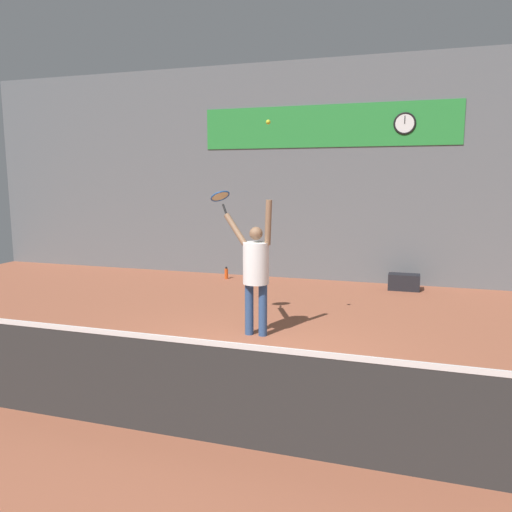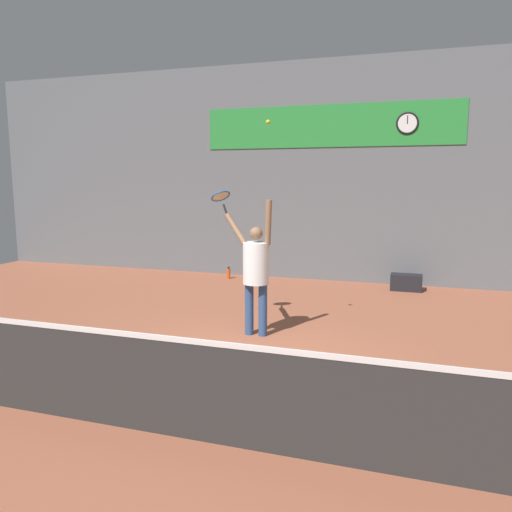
% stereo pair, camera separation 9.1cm
% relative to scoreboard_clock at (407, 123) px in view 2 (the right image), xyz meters
% --- Properties ---
extents(ground_plane, '(18.00, 18.00, 0.00)m').
position_rel_scoreboard_clock_xyz_m(ground_plane, '(-1.69, -5.95, -3.53)').
color(ground_plane, '#9E563D').
extents(back_wall, '(18.00, 0.10, 5.00)m').
position_rel_scoreboard_clock_xyz_m(back_wall, '(-1.69, 0.08, -1.03)').
color(back_wall, slate).
rests_on(back_wall, ground_plane).
extents(sponsor_banner, '(5.78, 0.02, 0.93)m').
position_rel_scoreboard_clock_xyz_m(sponsor_banner, '(-1.69, 0.02, -0.00)').
color(sponsor_banner, '#288C38').
extents(scoreboard_clock, '(0.47, 0.04, 0.47)m').
position_rel_scoreboard_clock_xyz_m(scoreboard_clock, '(0.00, 0.00, 0.00)').
color(scoreboard_clock, white).
extents(court_net, '(6.19, 0.07, 1.06)m').
position_rel_scoreboard_clock_xyz_m(court_net, '(-1.69, -7.58, -3.03)').
color(court_net, '#333333').
rests_on(court_net, ground_plane).
extents(tennis_player, '(0.90, 0.58, 2.05)m').
position_rel_scoreboard_clock_xyz_m(tennis_player, '(-1.95, -4.46, -2.49)').
color(tennis_player, '#2D4C7F').
rests_on(tennis_player, ground_plane).
extents(tennis_racket, '(0.41, 0.42, 0.39)m').
position_rel_scoreboard_clock_xyz_m(tennis_racket, '(-2.67, -4.03, -1.47)').
color(tennis_racket, black).
extents(tennis_ball, '(0.07, 0.07, 0.07)m').
position_rel_scoreboard_clock_xyz_m(tennis_ball, '(-1.75, -4.49, -0.39)').
color(tennis_ball, '#CCDB2D').
extents(water_bottle, '(0.08, 0.08, 0.29)m').
position_rel_scoreboard_clock_xyz_m(water_bottle, '(-3.91, -0.54, -3.40)').
color(water_bottle, '#D84C19').
rests_on(water_bottle, ground_plane).
extents(equipment_bag, '(0.65, 0.35, 0.34)m').
position_rel_scoreboard_clock_xyz_m(equipment_bag, '(0.14, -0.55, -3.35)').
color(equipment_bag, black).
rests_on(equipment_bag, ground_plane).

